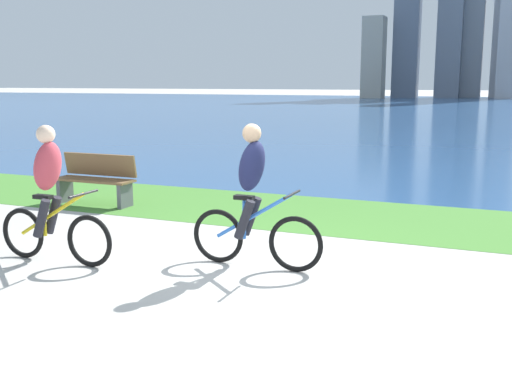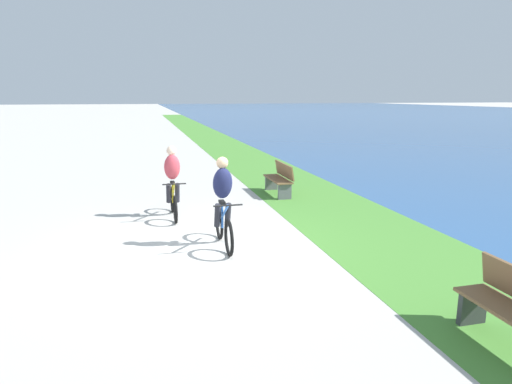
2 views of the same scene
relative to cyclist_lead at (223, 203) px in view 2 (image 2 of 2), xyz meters
name	(u,v)px [view 2 (image 2 of 2)]	position (x,y,z in m)	size (l,w,h in m)	color
ground_plane	(202,247)	(-0.07, -0.40, -0.84)	(300.00, 300.00, 0.00)	#B2AFA8
grass_strip_bayside	(371,232)	(-0.07, 3.12, -0.84)	(120.00, 2.81, 0.01)	#478433
cyclist_lead	(223,203)	(0.00, 0.00, 0.00)	(1.65, 0.52, 1.70)	black
cyclist_trailing	(173,182)	(-2.33, -0.76, -0.01)	(1.64, 0.52, 1.67)	black
bench_far_along_path	(280,179)	(-4.05, 2.38, -0.39)	(1.50, 0.47, 0.90)	brown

